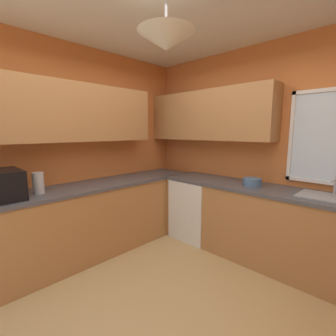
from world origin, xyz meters
TOP-DOWN VIEW (x-y plane):
  - ground_plane at (0.00, 0.00)m, footprint 7.62×7.62m
  - room_shell at (-0.32, 0.47)m, footprint 3.54×3.58m
  - counter_run_left at (-1.40, 0.00)m, footprint 0.65×3.19m
  - counter_run_back at (0.21, 1.42)m, footprint 2.63×0.65m
  - dishwasher at (-0.74, 1.39)m, footprint 0.60×0.60m
  - microwave at (-1.40, -0.89)m, footprint 0.48×0.36m
  - kettle at (-1.38, -0.55)m, footprint 0.11×0.11m
  - sink_assembly at (0.91, 1.43)m, footprint 0.58×0.40m
  - bowl at (0.08, 1.42)m, footprint 0.22×0.22m

SIDE VIEW (x-z plane):
  - ground_plane at x=0.00m, z-range 0.00..0.00m
  - dishwasher at x=-0.74m, z-range 0.00..0.87m
  - counter_run_left at x=-1.40m, z-range 0.00..0.92m
  - counter_run_back at x=0.21m, z-range 0.00..0.92m
  - sink_assembly at x=0.91m, z-range 0.83..1.02m
  - bowl at x=0.08m, z-range 0.91..1.00m
  - kettle at x=-1.38m, z-range 0.91..1.15m
  - microwave at x=-1.40m, z-range 0.91..1.20m
  - room_shell at x=-0.32m, z-range 0.40..3.14m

